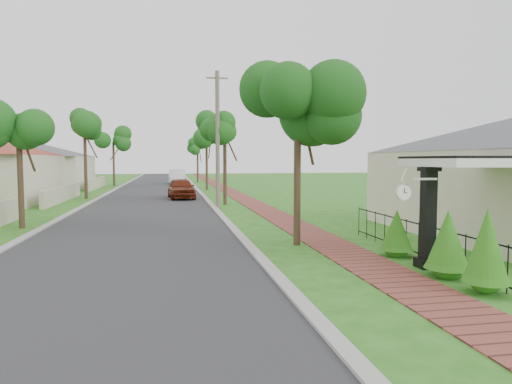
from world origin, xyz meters
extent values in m
plane|color=#276317|center=(0.00, 0.00, 0.00)|extent=(160.00, 160.00, 0.00)
cube|color=#28282B|center=(-3.00, 20.00, 0.00)|extent=(7.00, 120.00, 0.02)
cube|color=#9E9E99|center=(0.65, 20.00, 0.00)|extent=(0.30, 120.00, 0.10)
cube|color=#9E9E99|center=(-6.65, 20.00, 0.00)|extent=(0.30, 120.00, 0.10)
cube|color=brown|center=(3.25, 20.00, 0.00)|extent=(1.50, 120.00, 0.03)
cube|color=white|center=(5.85, -1.00, 2.62)|extent=(2.90, 2.60, 0.20)
cube|color=black|center=(5.85, -1.00, 2.75)|extent=(2.90, 2.60, 0.06)
cube|color=black|center=(4.55, -1.00, 1.26)|extent=(0.30, 0.30, 2.52)
cube|color=black|center=(4.55, -1.00, 0.12)|extent=(0.48, 0.48, 0.24)
cube|color=black|center=(4.55, -1.00, 2.46)|extent=(0.42, 0.42, 0.10)
cube|color=black|center=(4.90, 0.00, 0.95)|extent=(0.03, 8.00, 0.03)
cube|color=black|center=(4.90, 0.00, 0.15)|extent=(0.03, 8.00, 0.03)
cylinder|color=black|center=(4.90, -3.33, 0.50)|extent=(0.02, 0.02, 1.00)
cylinder|color=black|center=(4.90, -2.67, 0.50)|extent=(0.02, 0.02, 1.00)
cylinder|color=black|center=(4.90, -2.00, 0.50)|extent=(0.02, 0.02, 1.00)
cylinder|color=black|center=(4.90, -1.33, 0.50)|extent=(0.02, 0.02, 1.00)
cylinder|color=black|center=(4.90, -0.67, 0.50)|extent=(0.02, 0.02, 1.00)
cylinder|color=black|center=(4.90, 0.00, 0.50)|extent=(0.02, 0.02, 1.00)
cylinder|color=black|center=(4.90, 0.67, 0.50)|extent=(0.02, 0.02, 1.00)
cylinder|color=black|center=(4.90, 1.33, 0.50)|extent=(0.02, 0.02, 1.00)
cylinder|color=black|center=(4.90, 2.00, 0.50)|extent=(0.02, 0.02, 1.00)
cylinder|color=black|center=(4.90, 2.67, 0.50)|extent=(0.02, 0.02, 1.00)
cylinder|color=black|center=(4.90, 3.33, 0.50)|extent=(0.02, 0.02, 1.00)
cylinder|color=black|center=(4.90, 4.00, 0.50)|extent=(0.02, 0.02, 1.00)
cylinder|color=#382619|center=(1.50, 16.00, 2.27)|extent=(0.22, 0.22, 4.55)
sphere|color=#165316|center=(1.50, 16.00, 4.68)|extent=(1.70, 1.70, 1.70)
cylinder|color=#382619|center=(1.50, 30.00, 2.45)|extent=(0.22, 0.22, 4.90)
sphere|color=#165316|center=(1.50, 30.00, 5.04)|extent=(1.70, 1.70, 1.70)
cylinder|color=#382619|center=(1.50, 44.00, 2.10)|extent=(0.22, 0.22, 4.20)
sphere|color=#165316|center=(1.50, 44.00, 4.32)|extent=(1.70, 1.70, 1.70)
cylinder|color=#382619|center=(-7.50, 8.00, 1.92)|extent=(0.22, 0.22, 3.85)
sphere|color=#165316|center=(-7.50, 8.00, 3.96)|extent=(1.60, 1.60, 1.60)
cylinder|color=#382619|center=(-7.50, 22.00, 2.45)|extent=(0.22, 0.22, 4.90)
sphere|color=#165316|center=(-7.50, 22.00, 5.04)|extent=(1.70, 1.70, 1.70)
cylinder|color=#382619|center=(-7.50, 38.00, 2.27)|extent=(0.22, 0.22, 4.55)
sphere|color=#165316|center=(-7.50, 38.00, 4.68)|extent=(1.70, 1.70, 1.70)
sphere|color=#1F5F13|center=(4.45, -3.28, 0.37)|extent=(0.70, 0.70, 0.70)
cone|color=#1F5F13|center=(4.45, -3.28, 1.06)|extent=(0.80, 0.80, 1.37)
sphere|color=#1F5F13|center=(4.45, -1.99, 0.33)|extent=(0.78, 0.78, 0.78)
cone|color=#1F5F13|center=(4.45, -1.99, 0.95)|extent=(0.89, 0.89, 1.23)
sphere|color=#1F5F13|center=(4.45, 0.38, 0.28)|extent=(0.72, 0.72, 0.72)
cone|color=#1F5F13|center=(4.45, 0.38, 0.80)|extent=(0.81, 0.81, 1.03)
cube|color=#BFB299|center=(-8.60, 20.00, 0.50)|extent=(0.25, 10.00, 1.00)
cube|color=beige|center=(-15.00, 34.00, 1.50)|extent=(11.00, 10.00, 3.00)
pyramid|color=#4C4C51|center=(-15.00, 34.00, 3.80)|extent=(15.56, 15.56, 1.60)
cube|color=#BFB299|center=(-8.60, 34.00, 0.50)|extent=(0.25, 10.00, 1.00)
imported|color=#601E0E|center=(-1.00, 20.72, 0.71)|extent=(2.00, 4.30, 1.42)
imported|color=white|center=(-1.00, 40.30, 0.82)|extent=(1.83, 5.01, 1.64)
cylinder|color=#382619|center=(2.20, 2.57, 2.19)|extent=(0.22, 0.22, 4.38)
sphere|color=#1C5618|center=(2.20, 2.57, 4.50)|extent=(2.18, 2.18, 2.18)
cylinder|color=#6E6156|center=(0.90, 14.35, 3.81)|extent=(0.24, 0.24, 7.62)
cube|color=#6E6156|center=(0.90, 14.35, 7.22)|extent=(1.20, 0.08, 0.08)
cube|color=white|center=(4.20, -1.40, 2.24)|extent=(0.62, 0.05, 0.05)
cylinder|color=white|center=(3.65, -1.40, 2.10)|extent=(0.02, 0.02, 0.26)
cylinder|color=white|center=(3.65, -1.40, 1.92)|extent=(0.37, 0.10, 0.37)
cylinder|color=white|center=(3.65, -1.45, 1.92)|extent=(0.32, 0.01, 0.32)
cylinder|color=white|center=(3.65, -1.34, 1.92)|extent=(0.32, 0.01, 0.32)
cube|color=black|center=(3.65, -1.46, 1.98)|extent=(0.01, 0.01, 0.12)
cube|color=black|center=(3.69, -1.46, 1.92)|extent=(0.08, 0.01, 0.02)
camera|label=1|loc=(-1.71, -11.23, 2.68)|focal=32.00mm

